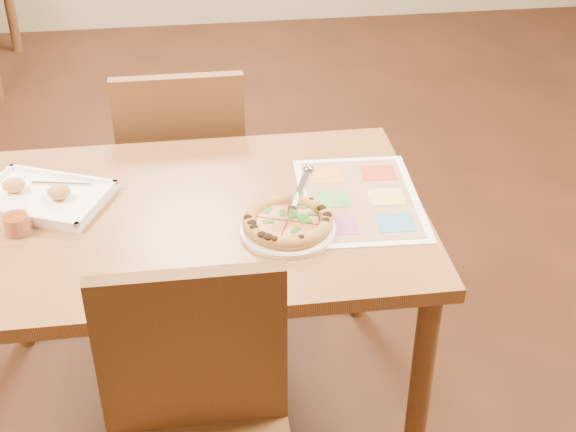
{
  "coord_description": "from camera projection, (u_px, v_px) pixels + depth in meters",
  "views": [
    {
      "loc": [
        0.03,
        -1.84,
        1.9
      ],
      "look_at": [
        0.27,
        -0.13,
        0.77
      ],
      "focal_mm": 50.0,
      "sensor_mm": 36.0,
      "label": 1
    }
  ],
  "objects": [
    {
      "name": "plate",
      "position": [
        288.0,
        230.0,
        2.09
      ],
      "size": [
        0.32,
        0.32,
        0.01
      ],
      "primitive_type": "cylinder",
      "rotation": [
        0.0,
        0.0,
        -0.32
      ],
      "color": "white",
      "rests_on": "dining_table"
    },
    {
      "name": "glass_tumbler",
      "position": [
        15.0,
        219.0,
        2.07
      ],
      "size": [
        0.07,
        0.07,
        0.09
      ],
      "rotation": [
        0.0,
        0.0,
        -0.08
      ],
      "color": "#8F340B",
      "rests_on": "dining_table"
    },
    {
      "name": "chair_near",
      "position": [
        197.0,
        420.0,
        1.75
      ],
      "size": [
        0.42,
        0.42,
        0.47
      ],
      "color": "brown",
      "rests_on": "ground"
    },
    {
      "name": "menu",
      "position": [
        359.0,
        199.0,
        2.22
      ],
      "size": [
        0.35,
        0.48,
        0.0
      ],
      "primitive_type": "cube",
      "rotation": [
        0.0,
        0.0,
        -0.05
      ],
      "color": "white",
      "rests_on": "dining_table"
    },
    {
      "name": "chair_far",
      "position": [
        183.0,
        156.0,
        2.75
      ],
      "size": [
        0.42,
        0.42,
        0.47
      ],
      "rotation": [
        0.0,
        0.0,
        3.14
      ],
      "color": "brown",
      "rests_on": "ground"
    },
    {
      "name": "appetizer_tray",
      "position": [
        42.0,
        197.0,
        2.21
      ],
      "size": [
        0.41,
        0.35,
        0.06
      ],
      "rotation": [
        0.0,
        0.0,
        -0.41
      ],
      "color": "white",
      "rests_on": "dining_table"
    },
    {
      "name": "pizza_cutter",
      "position": [
        298.0,
        196.0,
        2.08
      ],
      "size": [
        0.09,
        0.15,
        0.1
      ],
      "rotation": [
        0.0,
        0.0,
        1.09
      ],
      "color": "silver",
      "rests_on": "pizza"
    },
    {
      "name": "pizza",
      "position": [
        288.0,
        222.0,
        2.09
      ],
      "size": [
        0.24,
        0.24,
        0.04
      ],
      "rotation": [
        0.0,
        0.0,
        -0.37
      ],
      "color": "#C08B41",
      "rests_on": "plate"
    },
    {
      "name": "dining_table",
      "position": [
        187.0,
        239.0,
        2.21
      ],
      "size": [
        1.3,
        0.85,
        0.72
      ],
      "color": "olive",
      "rests_on": "ground"
    }
  ]
}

